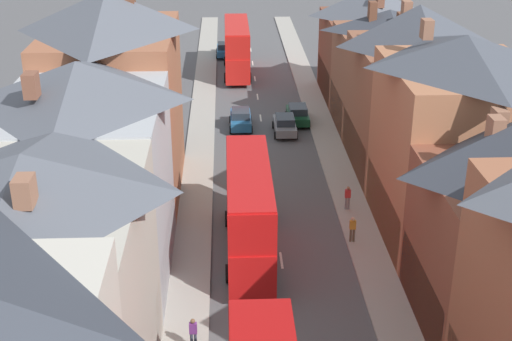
% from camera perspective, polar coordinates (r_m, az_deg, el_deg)
% --- Properties ---
extents(pavement_left, '(2.20, 104.00, 0.14)m').
position_cam_1_polar(pavement_left, '(53.18, -4.59, 0.58)').
color(pavement_left, '#A8A399').
rests_on(pavement_left, ground).
extents(pavement_right, '(2.20, 104.00, 0.14)m').
position_cam_1_polar(pavement_right, '(53.74, 6.34, 0.76)').
color(pavement_right, '#A8A399').
rests_on(pavement_right, ground).
extents(centre_line_dashes, '(0.14, 97.80, 0.01)m').
position_cam_1_polar(centre_line_dashes, '(51.41, 1.03, -0.27)').
color(centre_line_dashes, silver).
rests_on(centre_line_dashes, ground).
extents(terrace_row_left, '(8.00, 50.96, 13.94)m').
position_cam_1_polar(terrace_row_left, '(29.53, -16.44, -6.99)').
color(terrace_row_left, '#A36042').
rests_on(terrace_row_left, ground).
extents(terrace_row_right, '(8.00, 71.99, 13.43)m').
position_cam_1_polar(terrace_row_right, '(37.72, 18.13, -1.15)').
color(terrace_row_right, '#BCB7A8').
rests_on(terrace_row_right, ground).
extents(double_decker_bus_mid_street, '(2.74, 10.80, 5.30)m').
position_cam_1_polar(double_decker_bus_mid_street, '(74.91, -1.55, 9.80)').
color(double_decker_bus_mid_street, red).
rests_on(double_decker_bus_mid_street, ground).
extents(double_decker_bus_far_approaching, '(2.74, 10.80, 5.30)m').
position_cam_1_polar(double_decker_bus_far_approaching, '(40.14, -0.58, -3.12)').
color(double_decker_bus_far_approaching, red).
rests_on(double_decker_bus_far_approaching, ground).
extents(car_parked_left_a, '(1.90, 4.02, 1.57)m').
position_cam_1_polar(car_parked_left_a, '(58.72, 2.32, 3.69)').
color(car_parked_left_a, gray).
rests_on(car_parked_left_a, ground).
extents(car_mid_black, '(1.90, 4.00, 1.59)m').
position_cam_1_polar(car_mid_black, '(61.16, 3.35, 4.52)').
color(car_mid_black, '#144728').
rests_on(car_mid_black, ground).
extents(car_mid_white, '(1.90, 4.08, 1.67)m').
position_cam_1_polar(car_mid_white, '(59.90, -1.24, 4.17)').
color(car_mid_white, '#236093').
rests_on(car_mid_white, ground).
extents(car_far_grey, '(1.90, 4.00, 1.59)m').
position_cam_1_polar(car_far_grey, '(82.39, -2.54, 9.65)').
color(car_far_grey, '#236093').
rests_on(car_far_grey, ground).
extents(pedestrian_mid_left, '(0.36, 0.22, 1.61)m').
position_cam_1_polar(pedestrian_mid_left, '(33.63, -5.04, -12.75)').
color(pedestrian_mid_left, '#3D4256').
rests_on(pedestrian_mid_left, pavement_left).
extents(pedestrian_mid_right, '(0.36, 0.22, 1.61)m').
position_cam_1_polar(pedestrian_mid_right, '(42.31, 7.73, -4.58)').
color(pedestrian_mid_right, brown).
rests_on(pedestrian_mid_right, pavement_right).
extents(pedestrian_far_left, '(0.36, 0.22, 1.61)m').
position_cam_1_polar(pedestrian_far_left, '(46.05, 7.34, -2.08)').
color(pedestrian_far_left, gray).
rests_on(pedestrian_far_left, pavement_right).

